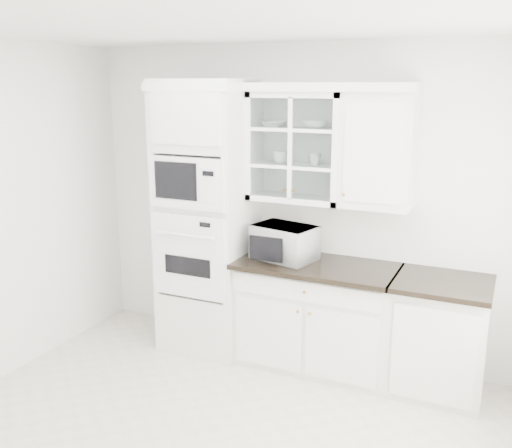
% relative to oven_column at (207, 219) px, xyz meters
% --- Properties ---
extents(room_shell, '(4.00, 3.50, 2.70)m').
position_rel_oven_column_xyz_m(room_shell, '(0.75, -0.99, 0.58)').
color(room_shell, white).
rests_on(room_shell, ground).
extents(oven_column, '(0.76, 0.68, 2.40)m').
position_rel_oven_column_xyz_m(oven_column, '(0.00, 0.00, 0.00)').
color(oven_column, white).
rests_on(oven_column, ground).
extents(base_cabinet_run, '(1.32, 0.67, 0.92)m').
position_rel_oven_column_xyz_m(base_cabinet_run, '(1.03, 0.03, -0.74)').
color(base_cabinet_run, white).
rests_on(base_cabinet_run, ground).
extents(extra_base_cabinet, '(0.72, 0.67, 0.92)m').
position_rel_oven_column_xyz_m(extra_base_cabinet, '(2.03, 0.03, -0.74)').
color(extra_base_cabinet, white).
rests_on(extra_base_cabinet, ground).
extents(upper_cabinet_glass, '(0.80, 0.33, 0.90)m').
position_rel_oven_column_xyz_m(upper_cabinet_glass, '(0.78, 0.17, 0.65)').
color(upper_cabinet_glass, white).
rests_on(upper_cabinet_glass, room_shell).
extents(upper_cabinet_solid, '(0.55, 0.33, 0.90)m').
position_rel_oven_column_xyz_m(upper_cabinet_solid, '(1.46, 0.17, 0.65)').
color(upper_cabinet_solid, white).
rests_on(upper_cabinet_solid, room_shell).
extents(crown_molding, '(2.14, 0.38, 0.07)m').
position_rel_oven_column_xyz_m(crown_molding, '(0.68, 0.14, 1.14)').
color(crown_molding, white).
rests_on(crown_molding, room_shell).
extents(countertop_microwave, '(0.58, 0.52, 0.29)m').
position_rel_oven_column_xyz_m(countertop_microwave, '(0.74, 0.03, -0.13)').
color(countertop_microwave, white).
rests_on(countertop_microwave, base_cabinet_run).
extents(bowl_a, '(0.22, 0.22, 0.05)m').
position_rel_oven_column_xyz_m(bowl_a, '(0.56, 0.16, 0.83)').
color(bowl_a, white).
rests_on(bowl_a, upper_cabinet_glass).
extents(bowl_b, '(0.24, 0.24, 0.06)m').
position_rel_oven_column_xyz_m(bowl_b, '(0.92, 0.18, 0.84)').
color(bowl_b, white).
rests_on(bowl_b, upper_cabinet_glass).
extents(cup_a, '(0.15, 0.15, 0.10)m').
position_rel_oven_column_xyz_m(cup_a, '(0.64, 0.16, 0.56)').
color(cup_a, white).
rests_on(cup_a, upper_cabinet_glass).
extents(cup_b, '(0.12, 0.12, 0.10)m').
position_rel_oven_column_xyz_m(cup_b, '(0.94, 0.16, 0.56)').
color(cup_b, white).
rests_on(cup_b, upper_cabinet_glass).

